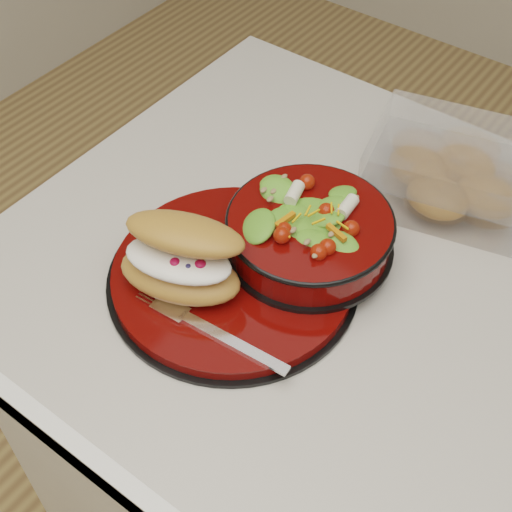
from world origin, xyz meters
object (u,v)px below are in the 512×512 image
Objects in this scene: dinner_plate at (233,275)px; pastry_box at (454,173)px; island_counter at (422,511)px; fork at (214,332)px; salad_bowl at (310,228)px; croissant at (182,258)px.

pastry_box is (0.14, 0.29, 0.03)m from dinner_plate.
fork is at bearing -145.61° from island_counter.
island_counter is at bearing 16.92° from dinner_plate.
island_counter is 4.90× the size of pastry_box.
salad_bowl reaches higher than pastry_box.
dinner_plate is at bearing -163.08° from island_counter.
croissant is 0.39m from pastry_box.
island_counter is 0.56m from fork.
dinner_plate is 0.11m from salad_bowl.
dinner_plate is 1.47× the size of salad_bowl.
pastry_box is at bearing 66.37° from salad_bowl.
salad_bowl is at bearing 39.45° from croissant.
croissant reaches higher than pastry_box.
dinner_plate is at bearing 37.28° from croissant.
salad_bowl is 0.23m from pastry_box.
fork reaches higher than island_counter.
salad_bowl reaches higher than dinner_plate.
salad_bowl is at bearing -178.90° from island_counter.
pastry_box is at bearing 44.59° from croissant.
island_counter is 6.87× the size of fork.
island_counter is 0.56m from salad_bowl.
fork is 0.71× the size of pastry_box.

